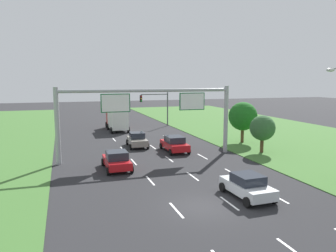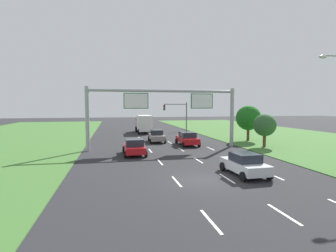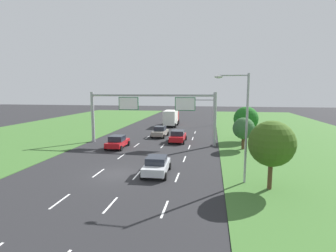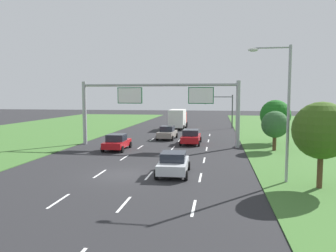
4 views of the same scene
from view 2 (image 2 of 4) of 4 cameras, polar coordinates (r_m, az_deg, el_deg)
ground_plane at (r=17.81m, az=7.47°, el=-11.55°), size 200.00×200.00×0.00m
lane_dashes_inner_left at (r=20.15m, az=-0.19°, el=-9.62°), size 0.14×44.40×0.01m
lane_dashes_inner_right at (r=21.13m, az=9.26°, el=-9.02°), size 0.14×44.40×0.01m
lane_dashes_slip at (r=22.61m, az=17.64°, el=-8.29°), size 0.14×44.40×0.01m
car_near_red at (r=35.62m, az=-2.49°, el=-2.21°), size 2.32×4.12×1.66m
car_lead_silver at (r=32.81m, az=4.22°, el=-2.74°), size 2.21×4.42×1.65m
car_mid_lane at (r=19.47m, az=16.36°, el=-7.93°), size 2.28×4.14×1.57m
car_far_ahead at (r=26.49m, az=-7.36°, el=-4.54°), size 2.21×4.22×1.61m
box_truck at (r=48.33m, az=-5.31°, el=0.58°), size 2.72×7.21×3.21m
sign_gantry at (r=29.92m, az=-0.65°, el=4.34°), size 17.24×0.44×7.00m
traffic_light_mast at (r=51.77m, az=1.98°, el=3.22°), size 4.76×0.49×5.60m
roadside_tree_mid at (r=33.02m, az=20.32°, el=0.16°), size 2.64×2.64×3.96m
roadside_tree_far at (r=38.20m, az=17.10°, el=1.69°), size 3.45×3.45×4.97m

